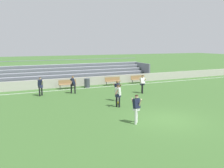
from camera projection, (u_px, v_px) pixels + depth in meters
ground_plane at (168, 120)px, 13.83m from camera, size 160.00×160.00×0.00m
field_line_sideline at (99, 87)px, 24.37m from camera, size 44.00×0.12×0.01m
sideline_wall at (95, 81)px, 25.57m from camera, size 48.00×0.16×0.95m
bleacher_stand at (55, 74)px, 26.17m from camera, size 23.24×3.91×2.60m
bench_far_left at (68, 83)px, 23.45m from camera, size 1.80×0.40×0.90m
bench_near_bin at (138, 78)px, 26.76m from camera, size 1.80×0.40×0.90m
bench_centre_sideline at (113, 80)px, 25.47m from camera, size 1.80×0.40×0.90m
trash_bin at (87, 83)px, 24.18m from camera, size 0.59×0.59×0.94m
player_white_on_ball at (118, 94)px, 16.52m from camera, size 0.66×0.51×1.66m
player_dark_wide_right at (117, 89)px, 18.29m from camera, size 0.51×0.68×1.65m
player_dark_overlapping at (40, 85)px, 20.09m from camera, size 0.45×0.63×1.65m
player_white_trailing_run at (142, 82)px, 21.21m from camera, size 0.46×0.59×1.68m
player_dark_challenging at (73, 83)px, 21.08m from camera, size 0.55×0.44×1.64m
player_dark_dropping_back at (136, 106)px, 13.08m from camera, size 0.44×0.57×1.69m
soccer_ball at (119, 103)px, 17.42m from camera, size 0.22×0.22×0.22m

